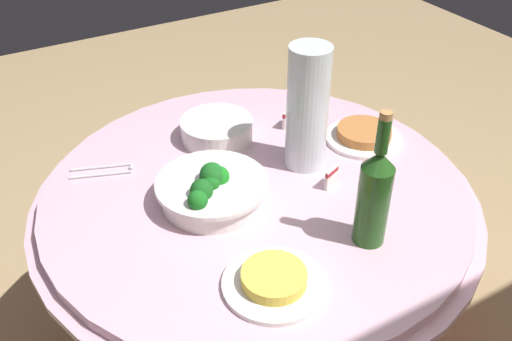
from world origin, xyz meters
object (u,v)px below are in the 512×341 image
at_px(label_placard_front, 331,176).
at_px(broccoli_bowl, 212,190).
at_px(wine_bottle, 374,195).
at_px(decorative_fruit_vase, 307,111).
at_px(plate_stack, 217,129).
at_px(label_placard_mid, 288,117).
at_px(food_plate_peanuts, 364,135).
at_px(food_plate_fried_egg, 274,281).
at_px(serving_tongs, 104,171).

bearing_deg(label_placard_front, broccoli_bowl, -16.99).
relative_size(wine_bottle, decorative_fruit_vase, 0.99).
bearing_deg(label_placard_front, decorative_fruit_vase, -90.27).
relative_size(plate_stack, label_placard_mid, 3.82).
xyz_separation_m(wine_bottle, label_placard_front, (-0.05, -0.21, -0.10)).
relative_size(broccoli_bowl, label_placard_mid, 5.09).
distance_m(plate_stack, label_placard_mid, 0.22).
bearing_deg(food_plate_peanuts, label_placard_front, 32.05).
bearing_deg(decorative_fruit_vase, label_placard_front, 89.73).
bearing_deg(food_plate_peanuts, food_plate_fried_egg, 34.33).
distance_m(food_plate_fried_egg, label_placard_mid, 0.65).
xyz_separation_m(broccoli_bowl, label_placard_front, (-0.30, 0.09, -0.01)).
bearing_deg(decorative_fruit_vase, wine_bottle, 82.01).
height_order(food_plate_peanuts, label_placard_mid, label_placard_mid).
height_order(serving_tongs, label_placard_front, label_placard_front).
xyz_separation_m(wine_bottle, food_plate_peanuts, (-0.26, -0.34, -0.11)).
bearing_deg(decorative_fruit_vase, serving_tongs, -25.38).
distance_m(serving_tongs, food_plate_peanuts, 0.74).
xyz_separation_m(plate_stack, decorative_fruit_vase, (-0.15, 0.23, 0.13)).
height_order(decorative_fruit_vase, food_plate_fried_egg, decorative_fruit_vase).
distance_m(plate_stack, food_plate_fried_egg, 0.60).
bearing_deg(serving_tongs, broccoli_bowl, 126.22).
xyz_separation_m(decorative_fruit_vase, food_plate_peanuts, (-0.21, -0.01, -0.14)).
xyz_separation_m(food_plate_peanuts, label_placard_mid, (0.15, -0.18, 0.01)).
distance_m(broccoli_bowl, label_placard_mid, 0.42).
height_order(broccoli_bowl, plate_stack, broccoli_bowl).
relative_size(serving_tongs, label_placard_front, 3.01).
relative_size(wine_bottle, label_placard_mid, 6.11).
bearing_deg(decorative_fruit_vase, broccoli_bowl, 6.39).
bearing_deg(decorative_fruit_vase, food_plate_fried_egg, 48.20).
xyz_separation_m(plate_stack, label_placard_front, (-0.15, 0.36, 0.00)).
bearing_deg(label_placard_mid, wine_bottle, 77.96).
bearing_deg(label_placard_mid, food_plate_peanuts, 130.45).
bearing_deg(broccoli_bowl, serving_tongs, -53.78).
distance_m(wine_bottle, food_plate_fried_egg, 0.29).
bearing_deg(wine_bottle, decorative_fruit_vase, -97.99).
height_order(food_plate_peanuts, label_placard_front, label_placard_front).
bearing_deg(serving_tongs, plate_stack, 179.80).
height_order(plate_stack, decorative_fruit_vase, decorative_fruit_vase).
relative_size(decorative_fruit_vase, food_plate_fried_egg, 1.55).
relative_size(decorative_fruit_vase, serving_tongs, 2.05).
relative_size(food_plate_peanuts, food_plate_fried_egg, 1.00).
bearing_deg(label_placard_mid, broccoli_bowl, 31.36).
bearing_deg(serving_tongs, label_placard_mid, 175.18).
height_order(broccoli_bowl, decorative_fruit_vase, decorative_fruit_vase).
xyz_separation_m(decorative_fruit_vase, food_plate_fried_egg, (0.31, 0.35, -0.15)).
bearing_deg(food_plate_peanuts, label_placard_mid, -49.55).
xyz_separation_m(wine_bottle, serving_tongs, (0.44, -0.56, -0.12)).
xyz_separation_m(plate_stack, food_plate_peanuts, (-0.36, 0.22, -0.01)).
height_order(wine_bottle, decorative_fruit_vase, decorative_fruit_vase).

